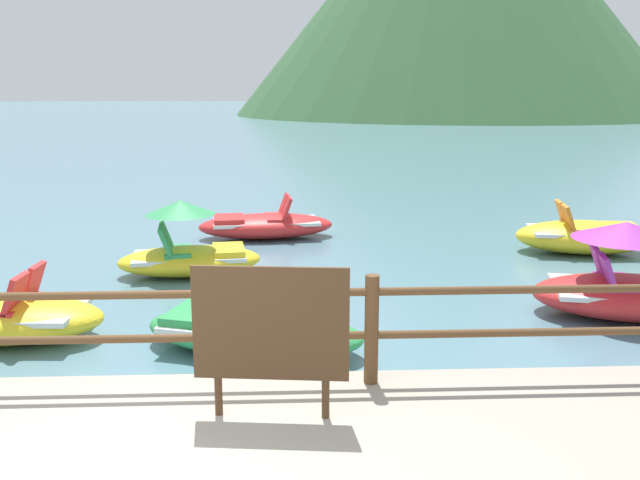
{
  "coord_description": "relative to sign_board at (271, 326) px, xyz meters",
  "views": [
    {
      "loc": [
        1.0,
        -4.07,
        2.88
      ],
      "look_at": [
        1.43,
        5.0,
        0.9
      ],
      "focal_mm": 39.61,
      "sensor_mm": 36.0,
      "label": 1
    }
  ],
  "objects": [
    {
      "name": "ground_plane",
      "position": [
        -0.87,
        39.05,
        -1.13
      ],
      "size": [
        200.0,
        200.0,
        0.0
      ],
      "primitive_type": "plane",
      "color": "slate"
    },
    {
      "name": "dock_railing",
      "position": [
        -0.87,
        0.6,
        -0.16
      ],
      "size": [
        23.92,
        0.12,
        0.95
      ],
      "color": "brown",
      "rests_on": "promenade_dock"
    },
    {
      "name": "sign_board",
      "position": [
        0.0,
        0.0,
        0.0
      ],
      "size": [
        1.18,
        0.17,
        1.19
      ],
      "color": "beige",
      "rests_on": "promenade_dock"
    },
    {
      "name": "pedal_boat_0",
      "position": [
        -1.41,
        5.73,
        -0.75
      ],
      "size": [
        2.33,
        1.39,
        1.18
      ],
      "color": "yellow",
      "rests_on": "ground"
    },
    {
      "name": "pedal_boat_4",
      "position": [
        -0.27,
        2.44,
        -0.89
      ],
      "size": [
        2.73,
        1.86,
        0.8
      ],
      "color": "green",
      "rests_on": "ground"
    },
    {
      "name": "pedal_boat_5",
      "position": [
        5.37,
        6.9,
        -0.83
      ],
      "size": [
        2.54,
        1.6,
        0.89
      ],
      "color": "yellow",
      "rests_on": "ground"
    },
    {
      "name": "pedal_boat_6",
      "position": [
        -0.3,
        8.43,
        -0.88
      ],
      "size": [
        2.7,
        1.41,
        0.82
      ],
      "color": "red",
      "rests_on": "ground"
    },
    {
      "name": "pedal_boat_7",
      "position": [
        4.49,
        3.41,
        -0.72
      ],
      "size": [
        2.69,
        1.89,
        1.23
      ],
      "color": "red",
      "rests_on": "ground"
    }
  ]
}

